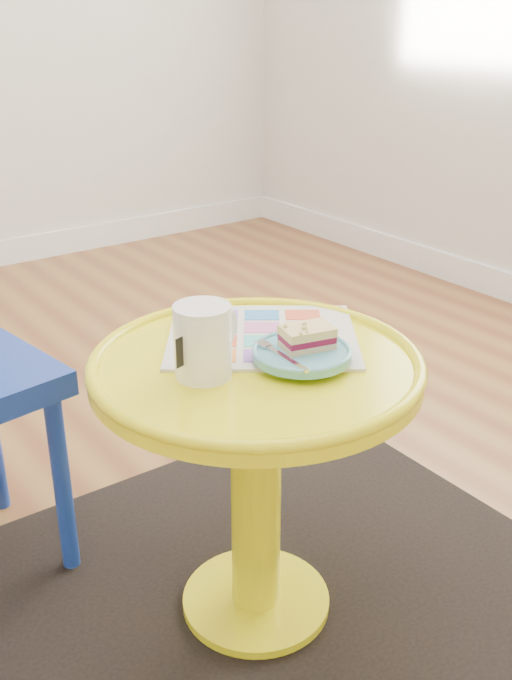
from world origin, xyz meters
TOP-DOWN VIEW (x-y plane):
  - floor at (0.00, 0.00)m, footprint 4.00×4.00m
  - rug at (0.12, -0.49)m, footprint 1.31×1.11m
  - side_table at (0.12, -0.49)m, footprint 0.58×0.58m
  - newspaper at (0.19, -0.42)m, footprint 0.45×0.44m
  - mug at (0.02, -0.48)m, footprint 0.13×0.10m
  - plate at (0.18, -0.55)m, footprint 0.17×0.17m
  - cake_slice at (0.20, -0.54)m, footprint 0.10×0.08m
  - fork at (0.14, -0.54)m, footprint 0.02×0.14m

SIDE VIEW (x-z plane):
  - floor at x=0.00m, z-range 0.00..0.00m
  - rug at x=0.12m, z-range 0.00..0.01m
  - side_table at x=0.12m, z-range 0.12..0.67m
  - newspaper at x=0.19m, z-range 0.55..0.56m
  - plate at x=0.18m, z-range 0.56..0.58m
  - fork at x=0.14m, z-range 0.58..0.58m
  - cake_slice at x=0.20m, z-range 0.58..0.62m
  - mug at x=0.02m, z-range 0.56..0.68m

